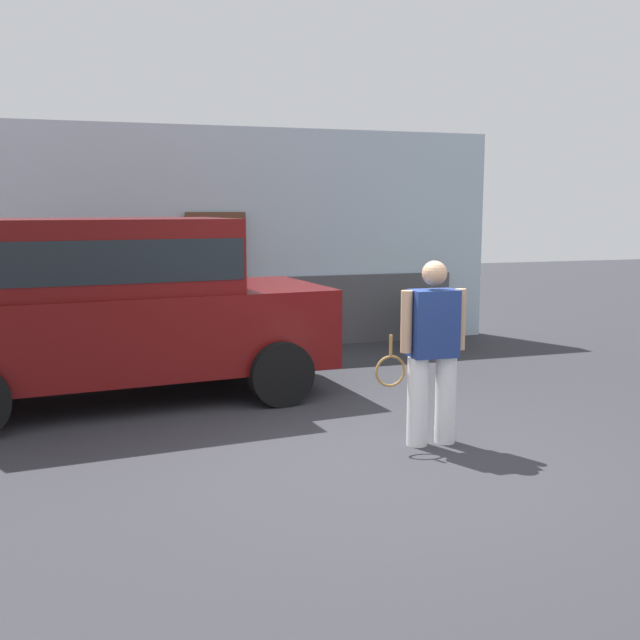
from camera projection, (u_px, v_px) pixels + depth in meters
name	position (u px, v px, depth m)	size (l,w,h in m)	color
ground_plane	(380.00, 456.00, 6.57)	(40.00, 40.00, 0.00)	#2D2D33
house_frontage	(246.00, 246.00, 11.51)	(8.05, 0.40, 3.37)	silver
parked_suv	(111.00, 300.00, 8.32)	(4.76, 2.52, 2.05)	#590C0C
tennis_player_man	(432.00, 351.00, 6.80)	(0.89, 0.27, 1.70)	white
potted_plant_by_porch	(431.00, 315.00, 11.43)	(0.72, 0.72, 0.96)	#9E5638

